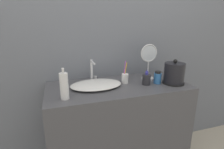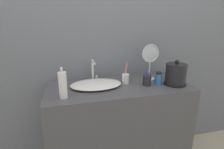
{
  "view_description": "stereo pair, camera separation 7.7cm",
  "coord_description": "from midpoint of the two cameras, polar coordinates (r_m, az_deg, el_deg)",
  "views": [
    {
      "loc": [
        -0.48,
        -1.06,
        1.41
      ],
      "look_at": [
        -0.06,
        0.28,
        1.0
      ],
      "focal_mm": 28.0,
      "sensor_mm": 36.0,
      "label": 1
    },
    {
      "loc": [
        -0.41,
        -1.08,
        1.41
      ],
      "look_at": [
        -0.06,
        0.28,
        1.0
      ],
      "focal_mm": 28.0,
      "sensor_mm": 36.0,
      "label": 2
    }
  ],
  "objects": [
    {
      "name": "faucet",
      "position": [
        1.6,
        -4.71,
        1.82
      ],
      "size": [
        0.06,
        0.15,
        0.2
      ],
      "color": "silver",
      "rests_on": "vanity_counter"
    },
    {
      "name": "vanity_counter",
      "position": [
        1.72,
        3.32,
        -17.75
      ],
      "size": [
        1.21,
        0.56,
        0.9
      ],
      "color": "#4C4C51",
      "rests_on": "ground_plane"
    },
    {
      "name": "toothbrush_cup",
      "position": [
        1.55,
        5.82,
        -1.26
      ],
      "size": [
        0.06,
        0.06,
        0.2
      ],
      "color": "silver",
      "rests_on": "vanity_counter"
    },
    {
      "name": "lotion_bottle",
      "position": [
        1.26,
        -14.09,
        -3.37
      ],
      "size": [
        0.06,
        0.06,
        0.23
      ],
      "color": "white",
      "rests_on": "vanity_counter"
    },
    {
      "name": "sink_basin",
      "position": [
        1.47,
        -3.72,
        -3.2
      ],
      "size": [
        0.43,
        0.29,
        0.04
      ],
      "color": "white",
      "rests_on": "vanity_counter"
    },
    {
      "name": "vanity_mirror",
      "position": [
        1.66,
        13.65,
        4.52
      ],
      "size": [
        0.17,
        0.12,
        0.33
      ],
      "color": "silver",
      "rests_on": "vanity_counter"
    },
    {
      "name": "shampoo_bottle",
      "position": [
        1.53,
        12.79,
        -1.67
      ],
      "size": [
        0.07,
        0.07,
        0.13
      ],
      "color": "#28282D",
      "rests_on": "vanity_counter"
    },
    {
      "name": "mouthwash_bottle",
      "position": [
        1.58,
        16.31,
        -1.26
      ],
      "size": [
        0.07,
        0.07,
        0.11
      ],
      "color": "#3370B7",
      "rests_on": "vanity_counter"
    },
    {
      "name": "wall_back",
      "position": [
        1.71,
        0.68,
        12.68
      ],
      "size": [
        6.0,
        0.04,
        2.6
      ],
      "color": "slate",
      "rests_on": "ground_plane"
    },
    {
      "name": "electric_kettle",
      "position": [
        1.6,
        21.35,
        -0.15
      ],
      "size": [
        0.19,
        0.19,
        0.22
      ],
      "color": "black",
      "rests_on": "vanity_counter"
    }
  ]
}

